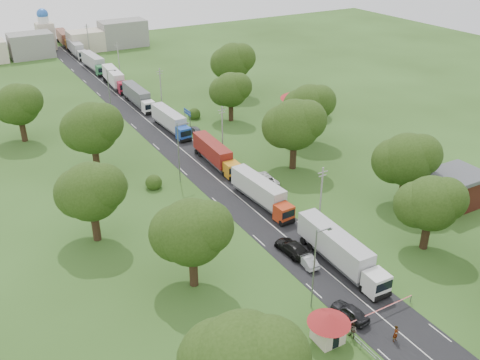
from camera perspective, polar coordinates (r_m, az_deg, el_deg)
ground at (r=77.08m, az=1.96°, el=-3.62°), size 260.00×260.00×0.00m
road at (r=92.65m, az=-4.56°, el=1.87°), size 8.00×200.00×0.04m
boom_barrier at (r=59.99m, az=13.85°, el=-13.72°), size 9.22×0.35×1.18m
guard_booth at (r=56.02m, az=9.45°, el=-14.92°), size 4.40×4.40×3.45m
info_sign at (r=106.11m, az=-5.64°, el=6.92°), size 0.12×3.10×4.10m
pole_1 at (r=72.65m, az=8.63°, el=-1.74°), size 1.60×0.24×9.00m
pole_2 at (r=93.86m, az=-1.90°, el=5.40°), size 1.60×0.24×9.00m
pole_3 at (r=117.94m, az=-8.45°, el=9.70°), size 1.60×0.24×9.00m
pole_4 at (r=143.45m, az=-12.81°, el=12.44°), size 1.60×0.24×9.00m
pole_5 at (r=169.75m, az=-15.90°, el=14.30°), size 1.60×0.24×9.00m
lamp_0 at (r=57.81m, az=8.04°, el=-8.97°), size 2.03×0.22×10.00m
lamp_1 at (r=84.22m, az=-6.48°, el=3.25°), size 2.03×0.22×10.00m
lamp_2 at (r=115.30m, az=-13.72°, el=9.27°), size 2.03×0.22×10.00m
tree_2 at (r=70.48m, az=19.64°, el=-2.31°), size 8.00×8.00×10.10m
tree_3 at (r=80.13m, az=17.34°, el=2.16°), size 8.80×8.80×11.07m
tree_4 at (r=87.85m, az=5.78°, el=5.94°), size 9.60×9.60×12.05m
tree_5 at (r=99.15m, az=7.38°, el=7.95°), size 8.80×8.80×11.07m
tree_6 at (r=109.21m, az=-1.03°, el=9.63°), size 8.00×8.00×10.10m
tree_7 at (r=125.71m, az=-0.77°, el=12.56°), size 9.60×9.60×12.05m
tree_10 at (r=59.84m, az=-5.25°, el=-5.48°), size 8.80×8.80×11.07m
tree_11 at (r=70.41m, az=-15.67°, el=-1.14°), size 8.80×8.80×11.07m
tree_12 at (r=89.25m, az=-15.55°, el=5.41°), size 9.60×9.60×12.05m
tree_13 at (r=106.80m, az=-22.62°, el=7.48°), size 8.80×8.80×11.07m
house_brick at (r=83.98m, az=21.77°, el=-0.90°), size 8.60×6.60×5.20m
house_cream at (r=113.82m, az=6.96°, el=8.60°), size 10.08×10.08×5.80m
distant_town at (r=173.68m, az=-17.87°, el=13.90°), size 52.00×8.00×8.00m
church at (r=180.10m, az=-20.06°, el=14.64°), size 5.00×5.00×12.30m
truck_0 at (r=66.50m, az=10.59°, el=-7.37°), size 2.94×15.10×4.18m
truck_1 at (r=78.60m, az=2.31°, el=-1.28°), size 3.02×13.77×3.80m
truck_2 at (r=91.03m, az=-2.69°, el=2.85°), size 2.78×13.78×3.81m
truck_3 at (r=106.17m, az=-7.41°, el=6.28°), size 2.78×13.96×3.86m
truck_4 at (r=121.60m, az=-10.83°, el=8.76°), size 2.50×14.31×3.97m
truck_5 at (r=136.20m, az=-13.22°, el=10.53°), size 3.33×14.91×4.12m
truck_6 at (r=152.15m, az=-15.30°, el=11.99°), size 3.13×14.68×4.06m
truck_7 at (r=169.79m, az=-17.07°, el=13.27°), size 2.90×14.77×4.09m
truck_8 at (r=184.80m, az=-18.24°, el=14.19°), size 3.37×15.31×4.23m
car_lane_front at (r=59.95m, az=11.66°, el=-13.62°), size 2.40×4.70×1.53m
car_lane_mid at (r=66.88m, az=7.07°, el=-8.45°), size 1.78×4.24×1.36m
car_lane_rear at (r=68.63m, az=5.59°, el=-7.21°), size 2.60×5.69×1.61m
car_verge_near at (r=84.93m, az=2.63°, el=0.09°), size 3.11×6.08×1.64m
car_verge_far at (r=105.05m, az=-4.89°, el=5.38°), size 1.87×4.04×1.34m
pedestrian_near at (r=58.24m, az=16.28°, el=-15.48°), size 0.77×0.58×1.89m
pedestrian_booth at (r=57.55m, az=11.93°, el=-15.49°), size 0.84×1.01×1.86m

